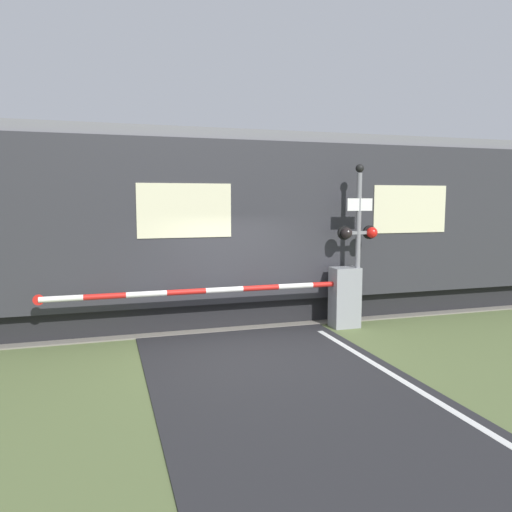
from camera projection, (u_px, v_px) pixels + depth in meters
name	position (u px, v px, depth m)	size (l,w,h in m)	color
ground_plane	(254.00, 353.00, 9.14)	(80.00, 80.00, 0.00)	#5B6B3D
track_bed	(216.00, 314.00, 12.15)	(36.00, 3.20, 0.13)	slate
train	(175.00, 226.00, 11.62)	(19.26, 3.05, 4.28)	black
crossing_barrier	(322.00, 296.00, 10.80)	(6.62, 0.44, 1.33)	gray
signal_post	(358.00, 236.00, 10.80)	(0.91, 0.26, 3.56)	gray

